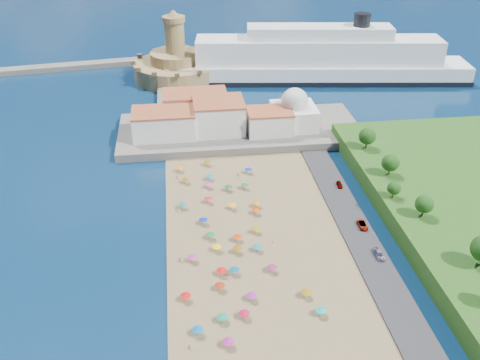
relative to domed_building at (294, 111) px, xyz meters
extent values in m
plane|color=#071938|center=(-30.00, -71.00, -8.97)|extent=(700.00, 700.00, 0.00)
cube|color=#59544C|center=(-20.00, 2.00, -7.47)|extent=(90.00, 36.00, 3.00)
cube|color=#59544C|center=(-42.00, 37.00, -7.77)|extent=(18.00, 70.00, 2.40)
cube|color=silver|center=(-48.00, -2.00, -1.47)|extent=(22.00, 14.00, 9.00)
cube|color=silver|center=(-28.00, 0.00, -0.47)|extent=(18.00, 16.00, 11.00)
cube|color=silver|center=(-10.00, -4.00, -1.97)|extent=(16.00, 12.00, 8.00)
cube|color=silver|center=(-36.00, 12.00, -0.97)|extent=(24.00, 14.00, 10.00)
cube|color=silver|center=(0.00, 0.00, -1.97)|extent=(16.00, 16.00, 8.00)
sphere|color=silver|center=(0.00, 0.00, 4.03)|extent=(10.00, 10.00, 10.00)
cylinder|color=silver|center=(0.00, 0.00, 7.83)|extent=(1.20, 1.20, 1.60)
cylinder|color=tan|center=(-42.00, 67.00, -4.97)|extent=(40.00, 40.00, 8.00)
cylinder|color=tan|center=(-42.00, 67.00, 1.53)|extent=(24.00, 24.00, 5.00)
cylinder|color=tan|center=(-42.00, 67.00, 11.03)|extent=(9.00, 9.00, 14.00)
cylinder|color=tan|center=(-42.00, 67.00, 19.23)|extent=(10.40, 10.40, 2.40)
cone|color=tan|center=(-42.00, 67.00, 21.93)|extent=(6.00, 6.00, 3.00)
cube|color=black|center=(23.58, 57.47, -7.83)|extent=(143.50, 38.29, 2.28)
cube|color=white|center=(23.58, 57.47, -4.74)|extent=(142.46, 37.77, 8.46)
cube|color=white|center=(23.58, 57.47, 5.12)|extent=(114.01, 30.59, 11.28)
cube|color=white|center=(23.58, 57.47, 13.58)|extent=(66.91, 21.11, 5.64)
cylinder|color=black|center=(42.23, 55.17, 19.22)|extent=(7.52, 7.52, 5.64)
cylinder|color=gray|center=(-41.55, -97.26, -7.72)|extent=(0.07, 0.07, 2.00)
cone|color=#0C5BA0|center=(-41.55, -97.26, -6.82)|extent=(2.50, 2.50, 0.60)
cylinder|color=gray|center=(-28.59, -88.19, -7.72)|extent=(0.07, 0.07, 2.00)
cone|color=#9B218F|center=(-28.59, -88.19, -6.82)|extent=(2.50, 2.50, 0.60)
cylinder|color=gray|center=(-43.14, -47.44, -7.72)|extent=(0.07, 0.07, 2.00)
cone|color=#0D796A|center=(-43.14, -47.44, -6.82)|extent=(2.50, 2.50, 0.60)
cylinder|color=gray|center=(-14.09, -94.94, -7.72)|extent=(0.07, 0.07, 2.00)
cone|color=#119C98|center=(-14.09, -94.94, -6.82)|extent=(2.50, 2.50, 0.60)
cylinder|color=gray|center=(-35.34, -45.36, -7.72)|extent=(0.07, 0.07, 2.00)
cone|color=#D61147|center=(-35.34, -45.36, -6.82)|extent=(2.50, 2.50, 0.60)
cylinder|color=gray|center=(-22.32, -53.03, -7.72)|extent=(0.07, 0.07, 2.00)
cone|color=#C64908|center=(-22.32, -53.03, -6.82)|extent=(2.50, 2.50, 0.60)
cylinder|color=gray|center=(-28.72, -39.17, -7.72)|extent=(0.07, 0.07, 2.00)
cone|color=#12672B|center=(-28.72, -39.17, -6.82)|extent=(2.50, 2.50, 0.60)
cylinder|color=gray|center=(-33.98, -21.84, -7.72)|extent=(0.07, 0.07, 2.00)
cone|color=#7B620B|center=(-33.98, -21.84, -6.82)|extent=(2.50, 2.50, 0.60)
cylinder|color=gray|center=(-34.67, -78.54, -7.72)|extent=(0.07, 0.07, 2.00)
cone|color=#F70B11|center=(-34.67, -78.54, -6.82)|extent=(2.50, 2.50, 0.60)
cylinder|color=gray|center=(-43.35, -25.15, -7.72)|extent=(0.07, 0.07, 2.00)
cone|color=orange|center=(-43.35, -25.15, -6.82)|extent=(2.50, 2.50, 0.60)
cylinder|color=gray|center=(-31.05, -93.67, -7.72)|extent=(0.07, 0.07, 2.00)
cone|color=#BA0E38|center=(-31.05, -93.67, -6.82)|extent=(2.50, 2.50, 0.60)
cylinder|color=gray|center=(-28.69, -49.59, -7.72)|extent=(0.07, 0.07, 2.00)
cone|color=#FFAC0D|center=(-28.69, -49.59, -6.82)|extent=(2.50, 2.50, 0.60)
cylinder|color=gray|center=(-34.67, -36.73, -7.72)|extent=(0.07, 0.07, 2.00)
cone|color=#CD2B9E|center=(-34.67, -36.73, -6.82)|extent=(2.50, 2.50, 0.60)
cylinder|color=gray|center=(-23.52, -38.53, -7.72)|extent=(0.07, 0.07, 2.00)
cone|color=#167C2D|center=(-23.52, -38.53, -6.82)|extent=(2.50, 2.50, 0.60)
cylinder|color=gray|center=(-33.94, -31.57, -7.72)|extent=(0.07, 0.07, 2.00)
cone|color=#0F8989|center=(-33.94, -31.57, -6.82)|extent=(2.50, 2.50, 0.60)
cylinder|color=gray|center=(-21.46, -49.26, -7.72)|extent=(0.07, 0.07, 2.00)
cone|color=orange|center=(-21.46, -49.26, -6.82)|extent=(2.50, 2.50, 0.60)
cylinder|color=gray|center=(-35.47, -101.36, -7.72)|extent=(0.07, 0.07, 2.00)
cone|color=#9C217D|center=(-35.47, -101.36, -6.82)|extent=(2.50, 2.50, 0.60)
cylinder|color=gray|center=(-31.52, -78.61, -7.72)|extent=(0.07, 0.07, 2.00)
cone|color=#0D547C|center=(-31.52, -78.61, -6.82)|extent=(2.50, 2.50, 0.60)
cylinder|color=gray|center=(-29.12, -65.19, -7.72)|extent=(0.07, 0.07, 2.00)
cone|color=#CF3A09|center=(-29.12, -65.19, -6.82)|extent=(2.50, 2.50, 0.60)
cylinder|color=gray|center=(-29.78, -70.29, -7.72)|extent=(0.07, 0.07, 2.00)
cone|color=#80570B|center=(-29.78, -70.29, -6.82)|extent=(2.50, 2.50, 0.60)
cylinder|color=gray|center=(-37.65, -56.18, -7.72)|extent=(0.07, 0.07, 2.00)
cone|color=#0C29A1|center=(-37.65, -56.18, -6.82)|extent=(2.50, 2.50, 0.60)
cylinder|color=gray|center=(-41.66, -32.92, -7.72)|extent=(0.07, 0.07, 2.00)
cone|color=#8C560C|center=(-41.66, -32.92, -6.82)|extent=(2.50, 2.50, 0.60)
cylinder|color=gray|center=(-43.71, -86.41, -7.72)|extent=(0.07, 0.07, 2.00)
cone|color=red|center=(-43.71, -86.41, -6.82)|extent=(2.50, 2.50, 0.60)
cylinder|color=gray|center=(-35.00, -68.90, -7.72)|extent=(0.07, 0.07, 2.00)
cone|color=yellow|center=(-35.00, -68.90, -6.82)|extent=(2.50, 2.50, 0.60)
cylinder|color=gray|center=(-41.44, -72.41, -7.72)|extent=(0.07, 0.07, 2.00)
cone|color=#B7278A|center=(-41.44, -72.41, -6.82)|extent=(2.50, 2.50, 0.60)
cylinder|color=gray|center=(-24.48, -70.23, -7.72)|extent=(0.07, 0.07, 2.00)
cone|color=#0E8286|center=(-24.48, -70.23, -6.82)|extent=(2.50, 2.50, 0.60)
cylinder|color=gray|center=(-35.54, -83.84, -7.72)|extent=(0.07, 0.07, 2.00)
cone|color=#9D260E|center=(-35.54, -83.84, -6.82)|extent=(2.50, 2.50, 0.60)
cylinder|color=gray|center=(-15.93, -88.74, -7.72)|extent=(0.07, 0.07, 2.00)
cone|color=#90670D|center=(-15.93, -88.74, -6.82)|extent=(2.50, 2.50, 0.60)
cylinder|color=gray|center=(-21.04, -28.96, -7.72)|extent=(0.07, 0.07, 2.00)
cone|color=#0E2CB8|center=(-21.04, -28.96, -6.82)|extent=(2.50, 2.50, 0.60)
cylinder|color=gray|center=(-23.67, -62.21, -7.72)|extent=(0.07, 0.07, 2.00)
cone|color=#987F0D|center=(-23.67, -62.21, -6.82)|extent=(2.50, 2.50, 0.60)
cylinder|color=gray|center=(-36.01, -94.18, -7.72)|extent=(0.07, 0.07, 2.00)
cone|color=#0D7F67|center=(-36.01, -94.18, -6.82)|extent=(2.50, 2.50, 0.60)
cylinder|color=gray|center=(-36.21, -63.31, -7.72)|extent=(0.07, 0.07, 2.00)
cone|color=#157737|center=(-36.21, -63.31, -6.82)|extent=(2.50, 2.50, 0.60)
cylinder|color=gray|center=(-22.16, -78.81, -7.72)|extent=(0.07, 0.07, 2.00)
cone|color=#972056|center=(-22.16, -78.81, -6.82)|extent=(2.50, 2.50, 0.60)
imported|color=tan|center=(-20.10, -67.61, -7.87)|extent=(0.51, 0.69, 1.71)
imported|color=tan|center=(-24.70, -30.58, -7.90)|extent=(1.19, 0.90, 1.64)
imported|color=tan|center=(-44.28, -29.77, -7.87)|extent=(0.52, 1.04, 1.71)
imported|color=tan|center=(-43.52, -100.98, -7.90)|extent=(0.72, 0.66, 1.66)
imported|color=tan|center=(-44.10, -49.38, -7.94)|extent=(1.16, 1.07, 1.57)
imported|color=tan|center=(-44.70, -72.05, -7.91)|extent=(0.89, 0.75, 1.63)
imported|color=gray|center=(6.00, -63.56, -7.61)|extent=(2.34, 4.85, 1.33)
imported|color=gray|center=(6.00, -41.32, -7.63)|extent=(1.86, 3.92, 1.29)
imported|color=gray|center=(6.00, -76.70, -7.56)|extent=(2.09, 4.94, 1.42)
cylinder|color=#382314|center=(20.48, -67.93, -1.58)|extent=(0.50, 0.50, 2.78)
sphere|color=#14380F|center=(20.48, -67.93, 0.92)|extent=(5.00, 5.00, 5.00)
cylinder|color=#382314|center=(16.19, -57.72, -1.87)|extent=(0.50, 0.50, 2.20)
sphere|color=#14380F|center=(16.19, -57.72, 0.11)|extent=(3.97, 3.97, 3.97)
cylinder|color=#382314|center=(19.80, -45.12, -1.50)|extent=(0.50, 0.50, 2.95)
sphere|color=#14380F|center=(19.80, -45.12, 1.16)|extent=(5.32, 5.32, 5.32)
cylinder|color=#382314|center=(18.80, -26.81, -1.40)|extent=(0.50, 0.50, 3.15)
sphere|color=#14380F|center=(18.80, -26.81, 1.44)|extent=(5.68, 5.68, 5.68)
camera|label=1|loc=(-42.91, -179.83, 77.42)|focal=40.00mm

